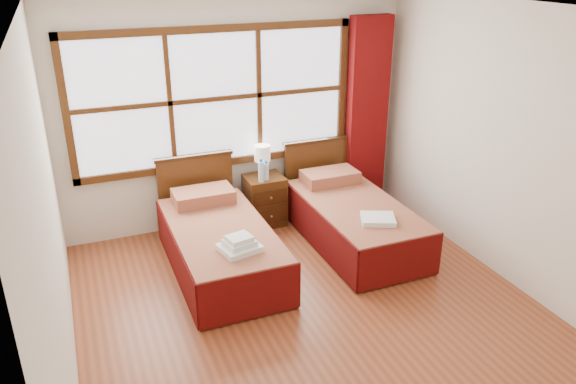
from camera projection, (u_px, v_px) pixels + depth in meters
name	position (u px, v px, depth m)	size (l,w,h in m)	color
floor	(319.00, 320.00, 4.92)	(4.50, 4.50, 0.00)	brown
ceiling	(327.00, 11.00, 3.89)	(4.50, 4.50, 0.00)	white
wall_back	(237.00, 113.00, 6.32)	(4.00, 4.00, 0.00)	silver
wall_left	(49.00, 227.00, 3.72)	(4.50, 4.50, 0.00)	silver
wall_right	(521.00, 152.00, 5.10)	(4.50, 4.50, 0.00)	silver
window	(215.00, 99.00, 6.13)	(3.16, 0.06, 1.56)	white
curtain	(367.00, 113.00, 6.81)	(0.50, 0.16, 2.30)	maroon
bed_left	(219.00, 243.00, 5.64)	(0.95, 1.97, 0.91)	#371D0B
bed_right	(352.00, 218.00, 6.16)	(0.94, 1.96, 0.91)	#371D0B
nightstand	(265.00, 200.00, 6.58)	(0.44, 0.44, 0.59)	#4D2910
towels_left	(239.00, 245.00, 5.06)	(0.40, 0.37, 0.14)	white
towels_right	(378.00, 219.00, 5.62)	(0.42, 0.39, 0.05)	white
lamp	(262.00, 154.00, 6.43)	(0.18, 0.18, 0.36)	#B6813A
bottle_near	(261.00, 171.00, 6.30)	(0.07, 0.07, 0.27)	#C3E3FB
bottle_far	(266.00, 171.00, 6.35)	(0.06, 0.06, 0.22)	#C3E3FB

